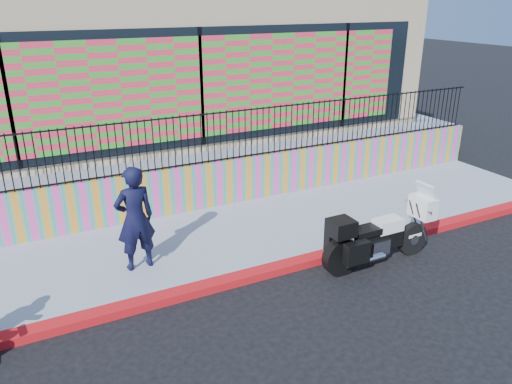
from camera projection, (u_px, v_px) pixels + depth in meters
ground at (285, 270)px, 9.56m from camera, size 90.00×90.00×0.00m
red_curb at (285, 267)px, 9.54m from camera, size 16.00×0.30×0.15m
sidewalk at (247, 233)px, 10.91m from camera, size 16.00×3.00×0.15m
mural_wall at (218, 183)px, 12.01m from camera, size 16.00×0.20×1.10m
metal_fence at (217, 137)px, 11.59m from camera, size 15.80×0.04×1.20m
elevated_platform at (158, 137)px, 16.27m from camera, size 16.00×10.00×1.25m
storefront_building at (153, 55)px, 15.14m from camera, size 14.00×8.06×4.00m
police_motorcycle at (377, 235)px, 9.56m from camera, size 2.41×0.80×1.50m
police_officer at (135, 219)px, 9.03m from camera, size 0.76×0.54×1.99m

